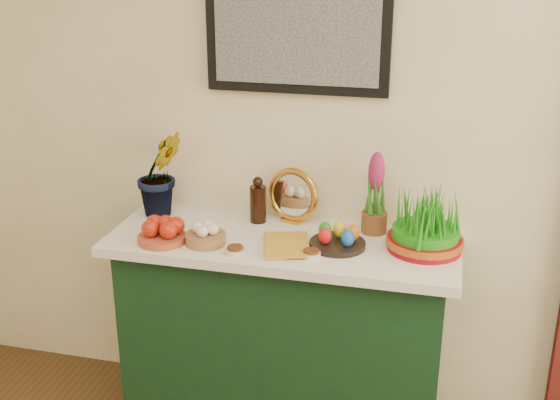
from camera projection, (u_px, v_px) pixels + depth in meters
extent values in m
cube|color=#FFEEBF|center=(373.00, 116.00, 2.80)|extent=(4.00, 0.04, 2.70)
cube|color=black|center=(297.00, 25.00, 2.73)|extent=(0.74, 0.03, 0.54)
cube|color=#A5A5A5|center=(296.00, 25.00, 2.71)|extent=(0.66, 0.01, 0.46)
cube|color=#123318|center=(283.00, 338.00, 2.97)|extent=(1.30, 0.45, 0.85)
cube|color=white|center=(283.00, 242.00, 2.82)|extent=(1.40, 0.55, 0.04)
imported|color=#327521|center=(160.00, 160.00, 2.96)|extent=(0.32, 0.32, 0.49)
cylinder|color=#AD4C2D|center=(162.00, 239.00, 2.77)|extent=(0.21, 0.21, 0.03)
cylinder|color=#B07B47|center=(206.00, 239.00, 2.75)|extent=(0.19, 0.19, 0.04)
cylinder|color=black|center=(258.00, 204.00, 2.94)|extent=(0.07, 0.07, 0.16)
sphere|color=black|center=(258.00, 182.00, 2.91)|extent=(0.04, 0.04, 0.04)
cube|color=gold|center=(292.00, 221.00, 2.96)|extent=(0.10, 0.07, 0.01)
torus|color=gold|center=(293.00, 195.00, 2.94)|extent=(0.24, 0.11, 0.24)
cylinder|color=silver|center=(293.00, 195.00, 2.93)|extent=(0.18, 0.07, 0.18)
imported|color=gold|center=(264.00, 245.00, 2.71)|extent=(0.21, 0.26, 0.03)
cylinder|color=silver|center=(235.00, 251.00, 2.67)|extent=(0.08, 0.08, 0.02)
cylinder|color=#592D14|center=(235.00, 248.00, 2.66)|extent=(0.06, 0.06, 0.01)
cylinder|color=silver|center=(311.00, 254.00, 2.64)|extent=(0.07, 0.07, 0.02)
cylinder|color=#592D14|center=(311.00, 251.00, 2.63)|extent=(0.06, 0.06, 0.01)
cylinder|color=black|center=(337.00, 244.00, 2.72)|extent=(0.23, 0.23, 0.02)
ellipsoid|color=red|center=(325.00, 236.00, 2.69)|extent=(0.05, 0.05, 0.07)
ellipsoid|color=blue|center=(348.00, 238.00, 2.67)|extent=(0.05, 0.05, 0.07)
ellipsoid|color=yellow|center=(340.00, 229.00, 2.75)|extent=(0.05, 0.05, 0.07)
ellipsoid|color=#238818|center=(325.00, 230.00, 2.74)|extent=(0.05, 0.05, 0.07)
ellipsoid|color=#CD6A18|center=(353.00, 233.00, 2.72)|extent=(0.05, 0.05, 0.07)
cylinder|color=brown|center=(374.00, 222.00, 2.85)|extent=(0.10, 0.10, 0.09)
ellipsoid|color=#B42464|center=(377.00, 171.00, 2.77)|extent=(0.07, 0.07, 0.16)
cylinder|color=maroon|center=(424.00, 243.00, 2.70)|extent=(0.28, 0.28, 0.05)
cylinder|color=maroon|center=(425.00, 241.00, 2.69)|extent=(0.30, 0.30, 0.03)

